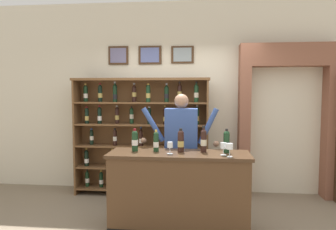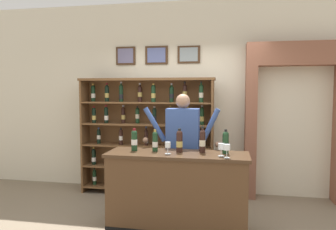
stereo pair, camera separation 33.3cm
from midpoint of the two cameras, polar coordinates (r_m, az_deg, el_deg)
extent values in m
cube|color=#7A6B56|center=(4.24, -1.32, -19.77)|extent=(14.00, 14.00, 0.02)
cube|color=beige|center=(5.51, 0.91, 3.21)|extent=(12.00, 0.16, 3.22)
cube|color=#422B19|center=(5.65, -10.57, 10.42)|extent=(0.35, 0.02, 0.31)
cube|color=slate|center=(5.64, -10.61, 10.44)|extent=(0.28, 0.01, 0.25)
cube|color=#422B19|center=(5.52, -5.00, 10.62)|extent=(0.39, 0.02, 0.31)
cube|color=#535F96|center=(5.51, -5.03, 10.64)|extent=(0.31, 0.01, 0.25)
cube|color=#422B19|center=(5.44, 0.78, 10.73)|extent=(0.38, 0.02, 0.29)
cube|color=gray|center=(5.43, 0.77, 10.75)|extent=(0.30, 0.01, 0.23)
cube|color=brown|center=(5.59, -17.53, -3.64)|extent=(0.03, 0.33, 1.92)
cube|color=brown|center=(5.12, 5.17, -4.18)|extent=(0.03, 0.33, 1.92)
cube|color=brown|center=(5.41, -6.31, -3.73)|extent=(2.18, 0.02, 1.92)
cube|color=brown|center=(5.45, -6.60, -12.96)|extent=(2.12, 0.32, 0.02)
cylinder|color=#19381E|center=(5.67, -15.89, -11.11)|extent=(0.07, 0.07, 0.22)
sphere|color=#19381E|center=(5.64, -15.92, -9.98)|extent=(0.06, 0.06, 0.06)
cylinder|color=#19381E|center=(5.63, -15.92, -9.65)|extent=(0.02, 0.02, 0.08)
cylinder|color=black|center=(5.62, -15.93, -9.37)|extent=(0.03, 0.03, 0.03)
cylinder|color=silver|center=(5.67, -15.89, -11.16)|extent=(0.07, 0.07, 0.07)
cylinder|color=black|center=(5.59, -13.56, -11.33)|extent=(0.07, 0.07, 0.21)
sphere|color=black|center=(5.56, -13.58, -10.21)|extent=(0.06, 0.06, 0.06)
cylinder|color=black|center=(5.55, -13.59, -9.92)|extent=(0.03, 0.03, 0.07)
cylinder|color=#B79338|center=(5.54, -13.59, -9.68)|extent=(0.03, 0.03, 0.03)
cylinder|color=silver|center=(5.59, -13.56, -11.51)|extent=(0.07, 0.07, 0.07)
cylinder|color=black|center=(5.53, -10.52, -11.42)|extent=(0.07, 0.07, 0.22)
sphere|color=black|center=(5.50, -10.53, -10.26)|extent=(0.06, 0.06, 0.06)
cylinder|color=black|center=(5.49, -10.54, -9.92)|extent=(0.03, 0.03, 0.08)
cylinder|color=#B79338|center=(5.49, -10.54, -9.62)|extent=(0.03, 0.03, 0.03)
cylinder|color=silver|center=(5.54, -10.51, -11.58)|extent=(0.07, 0.07, 0.07)
cylinder|color=black|center=(5.43, -7.91, -11.67)|extent=(0.07, 0.07, 0.22)
sphere|color=black|center=(5.40, -7.92, -10.49)|extent=(0.06, 0.06, 0.06)
cylinder|color=black|center=(5.40, -7.92, -10.20)|extent=(0.03, 0.03, 0.07)
cylinder|color=#B79338|center=(5.39, -7.93, -9.96)|extent=(0.03, 0.03, 0.03)
cylinder|color=silver|center=(5.43, -7.91, -11.67)|extent=(0.07, 0.07, 0.07)
cylinder|color=black|center=(5.35, -5.36, -11.88)|extent=(0.07, 0.07, 0.22)
sphere|color=black|center=(5.32, -5.37, -10.67)|extent=(0.06, 0.06, 0.06)
cylinder|color=black|center=(5.32, -5.38, -10.38)|extent=(0.03, 0.03, 0.07)
cylinder|color=maroon|center=(5.31, -5.38, -10.12)|extent=(0.03, 0.03, 0.03)
cylinder|color=silver|center=(5.35, -5.36, -11.91)|extent=(0.07, 0.07, 0.07)
cylinder|color=black|center=(5.36, -2.31, -11.87)|extent=(0.07, 0.07, 0.22)
sphere|color=black|center=(5.33, -2.31, -10.70)|extent=(0.06, 0.06, 0.06)
cylinder|color=black|center=(5.32, -2.31, -10.45)|extent=(0.03, 0.03, 0.06)
cylinder|color=maroon|center=(5.32, -2.31, -10.25)|extent=(0.03, 0.03, 0.03)
cylinder|color=tan|center=(5.37, -2.31, -12.08)|extent=(0.07, 0.07, 0.07)
cylinder|color=black|center=(5.29, 0.20, -12.06)|extent=(0.07, 0.07, 0.22)
sphere|color=black|center=(5.26, 0.20, -10.87)|extent=(0.06, 0.06, 0.06)
cylinder|color=black|center=(5.25, 0.20, -10.52)|extent=(0.02, 0.02, 0.08)
cylinder|color=navy|center=(5.25, 0.20, -10.23)|extent=(0.03, 0.03, 0.03)
cylinder|color=beige|center=(5.29, 0.20, -12.00)|extent=(0.07, 0.07, 0.07)
cylinder|color=black|center=(5.32, 3.65, -11.94)|extent=(0.07, 0.07, 0.23)
sphere|color=black|center=(5.29, 3.66, -10.72)|extent=(0.06, 0.06, 0.06)
cylinder|color=black|center=(5.28, 3.66, -10.34)|extent=(0.02, 0.02, 0.08)
cylinder|color=black|center=(5.27, 3.66, -10.01)|extent=(0.03, 0.03, 0.03)
cylinder|color=silver|center=(5.33, 3.65, -12.06)|extent=(0.07, 0.07, 0.07)
cube|color=brown|center=(5.35, -6.64, -9.32)|extent=(2.12, 0.32, 0.03)
cylinder|color=black|center=(5.57, -16.03, -7.62)|extent=(0.07, 0.07, 0.22)
sphere|color=black|center=(5.54, -16.05, -6.45)|extent=(0.07, 0.07, 0.07)
cylinder|color=black|center=(5.54, -16.06, -6.12)|extent=(0.03, 0.03, 0.07)
cylinder|color=#B79338|center=(5.53, -16.07, -5.85)|extent=(0.03, 0.03, 0.03)
cylinder|color=silver|center=(5.57, -16.02, -7.86)|extent=(0.07, 0.07, 0.07)
cylinder|color=black|center=(5.47, -11.70, -7.78)|extent=(0.07, 0.07, 0.22)
sphere|color=black|center=(5.44, -11.72, -6.60)|extent=(0.07, 0.07, 0.07)
cylinder|color=black|center=(5.44, -11.73, -6.30)|extent=(0.03, 0.03, 0.07)
cylinder|color=#B79338|center=(5.43, -11.73, -6.05)|extent=(0.03, 0.03, 0.03)
cylinder|color=black|center=(5.47, -11.71, -7.71)|extent=(0.07, 0.07, 0.07)
cylinder|color=black|center=(5.37, -8.81, -7.96)|extent=(0.07, 0.07, 0.22)
sphere|color=black|center=(5.34, -8.82, -6.75)|extent=(0.07, 0.07, 0.07)
cylinder|color=black|center=(5.34, -8.82, -6.53)|extent=(0.03, 0.03, 0.06)
cylinder|color=#B79338|center=(5.34, -8.83, -6.34)|extent=(0.04, 0.04, 0.03)
cylinder|color=tan|center=(5.37, -8.81, -7.95)|extent=(0.07, 0.07, 0.07)
cylinder|color=black|center=(5.31, -4.53, -8.12)|extent=(0.07, 0.07, 0.21)
sphere|color=black|center=(5.29, -4.53, -6.97)|extent=(0.07, 0.07, 0.07)
cylinder|color=black|center=(5.29, -4.53, -6.62)|extent=(0.03, 0.03, 0.08)
cylinder|color=maroon|center=(5.28, -4.54, -6.31)|extent=(0.03, 0.03, 0.03)
cylinder|color=silver|center=(5.32, -4.52, -8.43)|extent=(0.07, 0.07, 0.07)
cylinder|color=#19381E|center=(5.24, -1.15, -8.27)|extent=(0.07, 0.07, 0.21)
sphere|color=#19381E|center=(5.21, -1.15, -7.09)|extent=(0.07, 0.07, 0.07)
cylinder|color=#19381E|center=(5.21, -1.15, -6.82)|extent=(0.03, 0.03, 0.06)
cylinder|color=#99999E|center=(5.20, -1.15, -6.59)|extent=(0.03, 0.03, 0.03)
cylinder|color=silver|center=(5.24, -1.15, -8.25)|extent=(0.07, 0.07, 0.07)
cylinder|color=black|center=(5.19, 2.50, -8.36)|extent=(0.07, 0.07, 0.22)
sphere|color=black|center=(5.17, 2.50, -7.12)|extent=(0.07, 0.07, 0.07)
cylinder|color=black|center=(5.16, 2.50, -6.89)|extent=(0.03, 0.03, 0.06)
cylinder|color=black|center=(5.16, 2.51, -6.69)|extent=(0.04, 0.04, 0.03)
cylinder|color=black|center=(5.20, 2.50, -8.57)|extent=(0.07, 0.07, 0.07)
cube|color=brown|center=(5.28, -6.67, -5.56)|extent=(2.12, 0.32, 0.02)
cylinder|color=black|center=(5.50, -15.18, -4.04)|extent=(0.06, 0.06, 0.21)
sphere|color=black|center=(5.48, -15.20, -2.89)|extent=(0.06, 0.06, 0.06)
cylinder|color=black|center=(5.48, -15.21, -2.64)|extent=(0.03, 0.03, 0.06)
cylinder|color=navy|center=(5.48, -15.21, -2.42)|extent=(0.03, 0.03, 0.03)
cylinder|color=silver|center=(5.50, -15.18, -3.99)|extent=(0.06, 0.06, 0.07)
cylinder|color=black|center=(5.33, -11.24, -4.16)|extent=(0.06, 0.06, 0.22)
sphere|color=black|center=(5.32, -11.26, -2.92)|extent=(0.06, 0.06, 0.06)
cylinder|color=black|center=(5.31, -11.26, -2.68)|extent=(0.03, 0.03, 0.06)
cylinder|color=black|center=(5.31, -11.26, -2.48)|extent=(0.03, 0.03, 0.03)
cylinder|color=silver|center=(5.33, -11.24, -4.17)|extent=(0.06, 0.06, 0.07)
cylinder|color=black|center=(5.23, -6.68, -4.26)|extent=(0.06, 0.06, 0.22)
sphere|color=black|center=(5.22, -6.69, -2.99)|extent=(0.06, 0.06, 0.06)
cylinder|color=black|center=(5.21, -6.70, -2.58)|extent=(0.03, 0.03, 0.08)
cylinder|color=navy|center=(5.21, -6.70, -2.23)|extent=(0.03, 0.03, 0.03)
cylinder|color=silver|center=(5.24, -6.68, -4.61)|extent=(0.06, 0.06, 0.07)
cylinder|color=black|center=(5.14, -1.83, -4.41)|extent=(0.06, 0.06, 0.22)
sphere|color=black|center=(5.12, -1.83, -3.13)|extent=(0.06, 0.06, 0.06)
cylinder|color=black|center=(5.12, -1.83, -2.81)|extent=(0.03, 0.03, 0.07)
cylinder|color=#B79338|center=(5.12, -1.84, -2.54)|extent=(0.03, 0.03, 0.03)
cylinder|color=silver|center=(5.15, -1.83, -4.71)|extent=(0.06, 0.06, 0.07)
cylinder|color=black|center=(5.11, 2.91, -4.45)|extent=(0.06, 0.06, 0.22)
sphere|color=black|center=(5.10, 2.92, -3.15)|extent=(0.06, 0.06, 0.06)
cylinder|color=black|center=(5.09, 2.92, -2.88)|extent=(0.03, 0.03, 0.06)
cylinder|color=navy|center=(5.09, 2.92, -2.65)|extent=(0.03, 0.03, 0.03)
cylinder|color=silver|center=(5.11, 2.91, -4.36)|extent=(0.06, 0.06, 0.07)
cube|color=brown|center=(5.23, -6.71, -1.71)|extent=(2.12, 0.32, 0.02)
cylinder|color=black|center=(5.45, -16.01, -0.31)|extent=(0.07, 0.07, 0.22)
sphere|color=black|center=(5.44, -16.04, 0.92)|extent=(0.07, 0.07, 0.07)
cylinder|color=black|center=(5.44, -16.04, 1.15)|extent=(0.03, 0.03, 0.06)
cylinder|color=maroon|center=(5.44, -16.05, 1.33)|extent=(0.03, 0.03, 0.03)
cylinder|color=tan|center=(5.45, -16.01, -0.56)|extent=(0.07, 0.07, 0.07)
cylinder|color=black|center=(5.37, -13.86, -0.27)|extent=(0.07, 0.07, 0.23)
sphere|color=black|center=(5.37, -13.89, 1.02)|extent=(0.07, 0.07, 0.07)
cylinder|color=black|center=(5.36, -13.89, 1.31)|extent=(0.03, 0.03, 0.07)
cylinder|color=maroon|center=(5.36, -13.90, 1.56)|extent=(0.03, 0.03, 0.03)
cylinder|color=silver|center=(5.38, -13.86, -0.57)|extent=(0.07, 0.07, 0.07)
cylinder|color=black|center=(5.36, -10.86, -0.26)|extent=(0.07, 0.07, 0.23)
sphere|color=black|center=(5.35, -10.88, 1.01)|extent=(0.07, 0.07, 0.07)
cylinder|color=black|center=(5.35, -10.88, 1.31)|extent=(0.03, 0.03, 0.07)
cylinder|color=#99999E|center=(5.34, -10.88, 1.56)|extent=(0.04, 0.04, 0.03)
cylinder|color=tan|center=(5.36, -10.85, -0.44)|extent=(0.07, 0.07, 0.07)
cylinder|color=#19381E|center=(5.29, -8.32, -0.32)|extent=(0.07, 0.07, 0.22)
sphere|color=#19381E|center=(5.28, -8.33, 0.92)|extent=(0.07, 0.07, 0.07)
cylinder|color=#19381E|center=(5.28, -8.33, 1.19)|extent=(0.02, 0.02, 0.06)
cylinder|color=black|center=(5.28, -8.34, 1.41)|extent=(0.03, 0.03, 0.03)
cylinder|color=beige|center=(5.29, -8.32, -0.27)|extent=(0.07, 0.07, 0.07)
cylinder|color=black|center=(5.16, -5.21, -0.38)|extent=(0.07, 0.07, 0.23)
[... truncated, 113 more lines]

